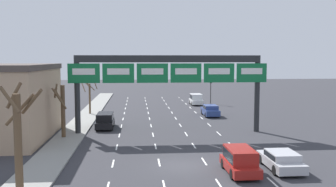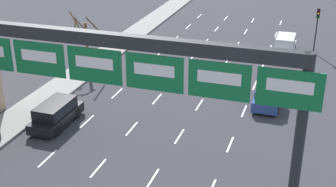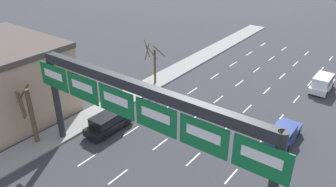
{
  "view_description": "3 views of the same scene",
  "coord_description": "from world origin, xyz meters",
  "px_view_note": "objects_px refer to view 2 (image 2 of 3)",
  "views": [
    {
      "loc": [
        -3.22,
        -25.38,
        7.46
      ],
      "look_at": [
        -0.0,
        12.93,
        3.9
      ],
      "focal_mm": 40.0,
      "sensor_mm": 36.0,
      "label": 1
    },
    {
      "loc": [
        9.23,
        -9.19,
        14.64
      ],
      "look_at": [
        1.35,
        14.57,
        3.57
      ],
      "focal_mm": 50.0,
      "sensor_mm": 36.0,
      "label": 2
    },
    {
      "loc": [
        12.36,
        -1.61,
        16.33
      ],
      "look_at": [
        -1.19,
        16.48,
        4.75
      ],
      "focal_mm": 35.0,
      "sensor_mm": 36.0,
      "label": 3
    }
  ],
  "objects_px": {
    "suv_white": "(285,44)",
    "tree_bare_third": "(85,39)",
    "traffic_light_near_gantry": "(317,21)",
    "suv_black": "(56,112)",
    "car_blue": "(268,95)",
    "sign_gantry": "(126,66)"
  },
  "relations": [
    {
      "from": "sign_gantry",
      "to": "car_blue",
      "type": "height_order",
      "value": "sign_gantry"
    },
    {
      "from": "suv_white",
      "to": "car_blue",
      "type": "height_order",
      "value": "suv_white"
    },
    {
      "from": "sign_gantry",
      "to": "suv_black",
      "type": "distance_m",
      "value": 9.05
    },
    {
      "from": "suv_black",
      "to": "tree_bare_third",
      "type": "height_order",
      "value": "tree_bare_third"
    },
    {
      "from": "suv_black",
      "to": "traffic_light_near_gantry",
      "type": "xyz_separation_m",
      "value": [
        15.71,
        20.85,
        2.2
      ]
    },
    {
      "from": "suv_black",
      "to": "tree_bare_third",
      "type": "xyz_separation_m",
      "value": [
        -2.89,
        10.0,
        1.82
      ]
    },
    {
      "from": "car_blue",
      "to": "traffic_light_near_gantry",
      "type": "distance_m",
      "value": 13.68
    },
    {
      "from": "suv_white",
      "to": "suv_black",
      "type": "distance_m",
      "value": 23.69
    },
    {
      "from": "car_blue",
      "to": "suv_black",
      "type": "bearing_deg",
      "value": -149.59
    },
    {
      "from": "sign_gantry",
      "to": "suv_white",
      "type": "bearing_deg",
      "value": 74.36
    },
    {
      "from": "sign_gantry",
      "to": "car_blue",
      "type": "xyz_separation_m",
      "value": [
        6.38,
        10.89,
        -5.35
      ]
    },
    {
      "from": "suv_black",
      "to": "tree_bare_third",
      "type": "relative_size",
      "value": 0.9
    },
    {
      "from": "suv_white",
      "to": "traffic_light_near_gantry",
      "type": "bearing_deg",
      "value": 22.8
    },
    {
      "from": "suv_white",
      "to": "traffic_light_near_gantry",
      "type": "height_order",
      "value": "traffic_light_near_gantry"
    },
    {
      "from": "suv_black",
      "to": "tree_bare_third",
      "type": "distance_m",
      "value": 10.56
    },
    {
      "from": "suv_white",
      "to": "car_blue",
      "type": "xyz_separation_m",
      "value": [
        -0.06,
        -12.1,
        -0.2
      ]
    },
    {
      "from": "sign_gantry",
      "to": "suv_white",
      "type": "height_order",
      "value": "sign_gantry"
    },
    {
      "from": "traffic_light_near_gantry",
      "to": "suv_black",
      "type": "bearing_deg",
      "value": -127.0
    },
    {
      "from": "suv_black",
      "to": "traffic_light_near_gantry",
      "type": "relative_size",
      "value": 1.03
    },
    {
      "from": "suv_white",
      "to": "tree_bare_third",
      "type": "relative_size",
      "value": 0.82
    },
    {
      "from": "sign_gantry",
      "to": "traffic_light_near_gantry",
      "type": "height_order",
      "value": "sign_gantry"
    },
    {
      "from": "traffic_light_near_gantry",
      "to": "tree_bare_third",
      "type": "distance_m",
      "value": 21.54
    }
  ]
}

